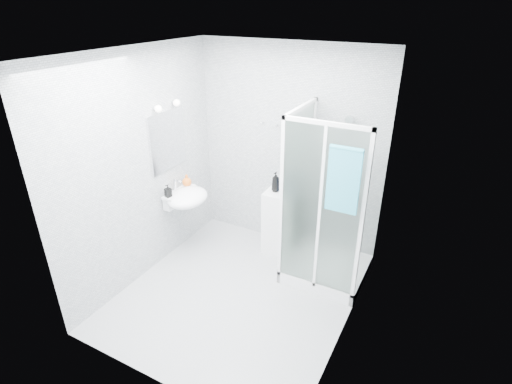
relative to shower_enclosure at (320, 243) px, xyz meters
The scene contains 12 objects.
room 1.33m from the shower_enclosure, 131.13° to the right, with size 2.40×2.60×2.60m.
shower_enclosure is the anchor object (origin of this frame).
wall_basin 1.72m from the shower_enclosure, 169.19° to the right, with size 0.46×0.56×0.35m.
mirror 2.16m from the shower_enclosure, behind, with size 0.02×0.60×0.70m, color white.
vanity_lights 2.35m from the shower_enclosure, behind, with size 0.10×0.40×0.08m.
wall_hooks 1.57m from the shower_enclosure, 151.98° to the left, with size 0.23×0.06×0.03m.
storage_cabinet 0.70m from the shower_enclosure, 157.76° to the left, with size 0.36×0.38×0.85m.
hand_towel 1.16m from the shower_enclosure, 53.08° to the right, with size 0.31×0.05×0.67m.
shampoo_bottle_a 0.92m from the shower_enclosure, 159.80° to the left, with size 0.10×0.10×0.26m, color black.
shampoo_bottle_b 0.82m from the shower_enclosure, 153.68° to the left, with size 0.12×0.12×0.26m, color #0D1F51.
soap_dispenser_orange 1.83m from the shower_enclosure, behind, with size 0.12×0.12×0.15m, color orange.
soap_dispenser_black 1.90m from the shower_enclosure, 164.13° to the right, with size 0.07×0.07×0.16m, color black.
Camera 1 is at (1.84, -3.03, 3.01)m, focal length 28.00 mm.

